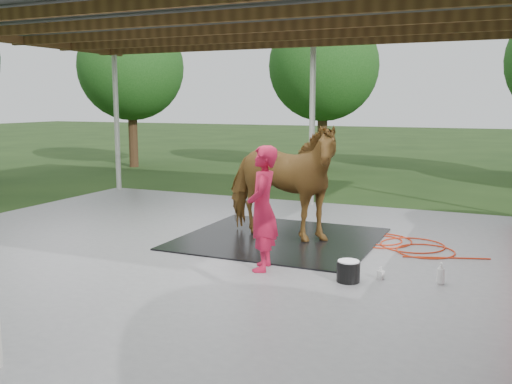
% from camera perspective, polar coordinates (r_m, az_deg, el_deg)
% --- Properties ---
extents(ground, '(100.00, 100.00, 0.00)m').
position_cam_1_polar(ground, '(9.69, -3.32, -6.03)').
color(ground, '#1E3814').
extents(concrete_slab, '(12.00, 10.00, 0.05)m').
position_cam_1_polar(concrete_slab, '(9.68, -3.32, -5.89)').
color(concrete_slab, slate).
rests_on(concrete_slab, ground).
extents(pavilion_structure, '(12.60, 10.60, 4.05)m').
position_cam_1_polar(pavilion_structure, '(9.47, -3.55, 17.83)').
color(pavilion_structure, beige).
rests_on(pavilion_structure, ground).
extents(tree_belt, '(28.00, 28.00, 5.80)m').
position_cam_1_polar(tree_belt, '(10.12, 0.47, 16.26)').
color(tree_belt, '#382314').
rests_on(tree_belt, ground).
extents(rubber_mat, '(3.40, 3.18, 0.03)m').
position_cam_1_polar(rubber_mat, '(10.35, 2.34, -4.68)').
color(rubber_mat, black).
rests_on(rubber_mat, concrete_slab).
extents(horse, '(2.60, 1.52, 2.06)m').
position_cam_1_polar(horse, '(10.15, 2.38, 1.05)').
color(horse, brown).
rests_on(horse, rubber_mat).
extents(handler, '(0.60, 0.76, 1.84)m').
position_cam_1_polar(handler, '(8.33, 0.66, -1.65)').
color(handler, '#B01234').
rests_on(handler, concrete_slab).
extents(wash_bucket, '(0.32, 0.32, 0.30)m').
position_cam_1_polar(wash_bucket, '(8.04, 9.22, -7.79)').
color(wash_bucket, black).
rests_on(wash_bucket, concrete_slab).
extents(soap_bottle_a, '(0.14, 0.15, 0.31)m').
position_cam_1_polar(soap_bottle_a, '(8.23, 17.99, -7.73)').
color(soap_bottle_a, silver).
rests_on(soap_bottle_a, concrete_slab).
extents(soap_bottle_b, '(0.11, 0.11, 0.18)m').
position_cam_1_polar(soap_bottle_b, '(8.25, 12.36, -7.91)').
color(soap_bottle_b, '#338CD8').
rests_on(soap_bottle_b, concrete_slab).
extents(hose_coil, '(2.43, 1.52, 0.02)m').
position_cam_1_polar(hose_coil, '(10.26, 14.22, -5.08)').
color(hose_coil, red).
rests_on(hose_coil, concrete_slab).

